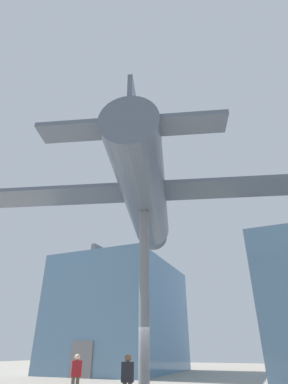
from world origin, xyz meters
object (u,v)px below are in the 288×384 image
object	(u,v)px
visitor_person	(127,377)
visitor_second	(76,373)
support_pylon_central	(144,294)
suspended_airplane	(145,195)

from	to	relation	value
visitor_person	visitor_second	world-z (taller)	visitor_person
support_pylon_central	visitor_person	size ratio (longest dim) A/B	4.74
suspended_airplane	visitor_person	world-z (taller)	suspended_airplane
suspended_airplane	visitor_second	size ratio (longest dim) A/B	13.25
support_pylon_central	suspended_airplane	size ratio (longest dim) A/B	0.36
suspended_airplane	visitor_person	xyz separation A→B (m)	(0.14, -1.83, -7.69)
suspended_airplane	visitor_second	world-z (taller)	suspended_airplane
support_pylon_central	visitor_person	distance (m)	3.23
support_pylon_central	visitor_second	world-z (taller)	support_pylon_central
support_pylon_central	visitor_second	distance (m)	4.13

